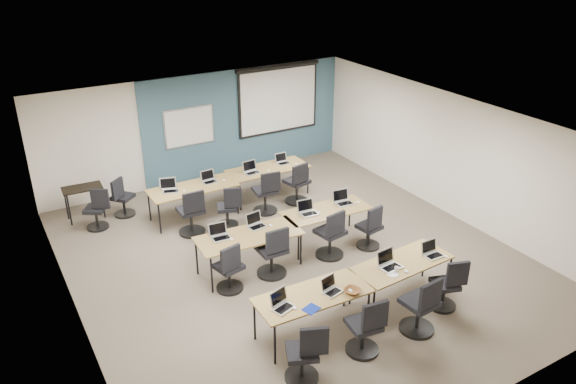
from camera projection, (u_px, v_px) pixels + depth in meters
floor at (293, 257)px, 10.98m from camera, size 8.00×9.00×0.02m
ceiling at (293, 125)px, 9.83m from camera, size 8.00×9.00×0.02m
wall_back at (200, 128)px, 13.92m from camera, size 8.00×0.04×2.70m
wall_front at (481, 329)px, 6.89m from camera, size 8.00×0.04×2.70m
wall_left at (69, 251)px, 8.57m from camera, size 0.04×9.00×2.70m
wall_right at (450, 155)px, 12.24m from camera, size 0.04×9.00×2.70m
blue_accent_panel at (245, 120)px, 14.47m from camera, size 5.50×0.04×2.70m
whiteboard at (189, 127)px, 13.68m from camera, size 1.28×0.03×0.98m
projector_screen at (278, 96)px, 14.63m from camera, size 2.40×0.10×1.82m
training_table_front_left at (313, 297)px, 8.62m from camera, size 1.82×0.76×0.73m
training_table_front_right at (402, 265)px, 9.46m from camera, size 1.78×0.74×0.73m
training_table_mid_left at (249, 237)px, 10.30m from camera, size 1.94×0.81×0.73m
training_table_mid_right at (326, 212)px, 11.23m from camera, size 1.79×0.75×0.73m
training_table_back_left at (193, 189)px, 12.22m from camera, size 1.92×0.80×0.73m
training_table_back_right at (268, 170)px, 13.20m from camera, size 1.93×0.80×0.73m
laptop_0 at (282, 303)px, 8.29m from camera, size 0.33×0.28×0.25m
mouse_0 at (295, 308)px, 8.28m from camera, size 0.08×0.11×0.03m
task_chair_0 at (305, 357)px, 7.81m from camera, size 0.52×0.49×0.97m
laptop_1 at (331, 288)px, 8.66m from camera, size 0.30×0.25×0.23m
mouse_1 at (350, 290)px, 8.68m from camera, size 0.06×0.10×0.03m
task_chair_1 at (366, 331)px, 8.32m from camera, size 0.51×0.51×0.99m
laptop_2 at (389, 263)px, 9.30m from camera, size 0.36×0.31×0.27m
mouse_2 at (406, 271)px, 9.17m from camera, size 0.09×0.12×0.04m
task_chair_2 at (421, 309)px, 8.76m from camera, size 0.56×0.56×1.03m
laptop_3 at (432, 252)px, 9.63m from camera, size 0.32×0.28×0.25m
mouse_3 at (446, 256)px, 9.59m from camera, size 0.07×0.10×0.03m
task_chair_3 at (447, 288)px, 9.34m from camera, size 0.48×0.47×0.95m
laptop_4 at (220, 234)px, 10.18m from camera, size 0.34×0.29×0.26m
mouse_4 at (231, 239)px, 10.13m from camera, size 0.08×0.11×0.04m
task_chair_4 at (230, 271)px, 9.79m from camera, size 0.48×0.48×0.97m
laptop_5 at (256, 223)px, 10.57m from camera, size 0.33×0.28×0.25m
mouse_5 at (271, 225)px, 10.59m from camera, size 0.08×0.11×0.04m
task_chair_5 at (273, 255)px, 10.22m from camera, size 0.56×0.56×1.03m
laptop_6 at (308, 210)px, 11.05m from camera, size 0.35×0.29×0.26m
mouse_6 at (319, 212)px, 11.08m from camera, size 0.09×0.11×0.04m
task_chair_6 at (331, 238)px, 10.81m from camera, size 0.55×0.55×1.03m
laptop_7 at (343, 200)px, 11.46m from camera, size 0.36×0.30×0.27m
mouse_7 at (358, 202)px, 11.50m from camera, size 0.08×0.11×0.04m
task_chair_7 at (370, 231)px, 11.13m from camera, size 0.47×0.47×0.96m
laptop_8 at (170, 188)px, 12.01m from camera, size 0.35×0.30×0.27m
mouse_8 at (184, 191)px, 12.01m from camera, size 0.07×0.10×0.03m
task_chair_8 at (192, 216)px, 11.63m from camera, size 0.56×0.56×1.03m
laptop_9 at (209, 179)px, 12.44m from camera, size 0.32×0.28×0.25m
mouse_9 at (224, 180)px, 12.51m from camera, size 0.07×0.10×0.03m
task_chair_9 at (229, 210)px, 11.94m from camera, size 0.48×0.46×0.95m
laptop_10 at (251, 170)px, 12.91m from camera, size 0.35×0.30×0.27m
mouse_10 at (269, 171)px, 13.02m from camera, size 0.08×0.11×0.03m
task_chair_10 at (266, 195)px, 12.54m from camera, size 0.55×0.55×1.03m
laptop_11 at (282, 161)px, 13.44m from camera, size 0.31×0.26×0.23m
mouse_11 at (296, 164)px, 13.39m from camera, size 0.09×0.11×0.03m
task_chair_11 at (298, 186)px, 12.99m from camera, size 0.55×0.55×1.03m
blue_mousepad at (311, 309)px, 8.27m from camera, size 0.29×0.26×0.01m
snack_bowl at (352, 291)px, 8.64m from camera, size 0.37×0.37×0.07m
snack_plate at (393, 274)px, 9.10m from camera, size 0.23×0.23×0.01m
coffee_cup at (397, 269)px, 9.16m from camera, size 0.08×0.08×0.06m
utility_table at (83, 192)px, 12.19m from camera, size 0.83×0.46×0.75m
spare_chair_a at (122, 200)px, 12.39m from camera, size 0.54×0.46×0.95m
spare_chair_b at (97, 212)px, 11.87m from camera, size 0.52×0.47×0.95m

